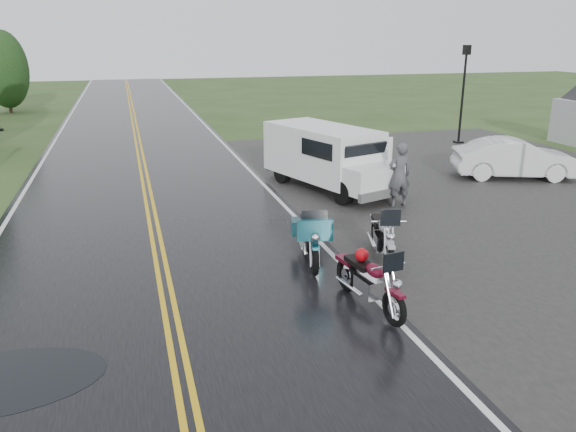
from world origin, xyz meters
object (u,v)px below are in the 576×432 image
object	(u,v)px
sedan_white	(515,159)
van_white	(344,172)
person_at_van	(399,176)
motorcycle_teal	(315,247)
lamp_post_far_right	(463,95)
motorcycle_silver	(390,246)
motorcycle_red	(395,295)

from	to	relation	value
sedan_white	van_white	bearing A→B (deg)	121.82
van_white	person_at_van	distance (m)	1.61
motorcycle_teal	lamp_post_far_right	distance (m)	17.18
motorcycle_silver	person_at_van	bearing A→B (deg)	76.74
motorcycle_red	motorcycle_silver	xyz separation A→B (m)	(0.89, 2.04, 0.04)
motorcycle_silver	van_white	world-z (taller)	van_white
motorcycle_teal	person_at_van	bearing A→B (deg)	58.38
van_white	sedan_white	distance (m)	7.16
sedan_white	lamp_post_far_right	bearing A→B (deg)	3.37
motorcycle_red	lamp_post_far_right	bearing A→B (deg)	46.02
motorcycle_red	van_white	size ratio (longest dim) A/B	0.41
van_white	motorcycle_silver	bearing A→B (deg)	-119.59
motorcycle_red	sedan_white	size ratio (longest dim) A/B	0.52
motorcycle_teal	lamp_post_far_right	size ratio (longest dim) A/B	0.52
person_at_van	lamp_post_far_right	world-z (taller)	lamp_post_far_right
motorcycle_red	person_at_van	size ratio (longest dim) A/B	1.16
lamp_post_far_right	van_white	bearing A→B (deg)	-138.15
motorcycle_red	motorcycle_silver	distance (m)	2.23
motorcycle_teal	motorcycle_red	bearing A→B (deg)	-63.45
person_at_van	lamp_post_far_right	bearing A→B (deg)	-129.52
motorcycle_silver	lamp_post_far_right	world-z (taller)	lamp_post_far_right
person_at_van	lamp_post_far_right	xyz separation A→B (m)	(7.45, 8.58, 1.30)
motorcycle_teal	sedan_white	world-z (taller)	motorcycle_teal
van_white	sedan_white	bearing A→B (deg)	-6.81
motorcycle_teal	person_at_van	xyz separation A→B (m)	(3.99, 4.14, 0.25)
person_at_van	lamp_post_far_right	distance (m)	11.44
motorcycle_teal	lamp_post_far_right	bearing A→B (deg)	60.33
motorcycle_red	person_at_van	xyz separation A→B (m)	(3.38, 6.55, 0.30)
motorcycle_silver	van_white	xyz separation A→B (m)	(0.98, 5.07, 0.35)
motorcycle_teal	sedan_white	distance (m)	11.32
motorcycle_teal	van_white	size ratio (longest dim) A/B	0.44
van_white	sedan_white	world-z (taller)	van_white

